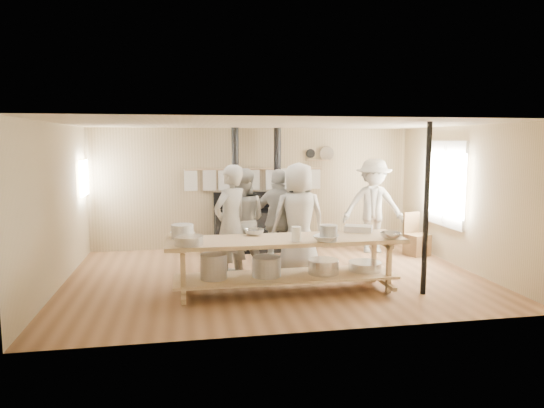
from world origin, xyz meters
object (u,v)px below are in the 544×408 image
cook_by_window (373,206)px  cook_center (298,219)px  cook_left (242,221)px  stove (257,226)px  cook_far_left (231,223)px  cook_right (279,220)px  chair (416,243)px  prep_table (285,259)px  roasting_pan (358,229)px

cook_by_window → cook_center: bearing=-132.6°
cook_left → cook_center: cook_center is taller
stove → cook_center: (0.45, -1.98, 0.46)m
cook_far_left → cook_right: 1.05m
cook_far_left → cook_left: cook_far_left is taller
cook_center → chair: bearing=-164.5°
prep_table → chair: size_ratio=4.15×
cook_by_window → chair: (0.79, -0.41, -0.73)m
cook_center → roasting_pan: bearing=136.4°
chair → roasting_pan: (-1.87, -1.63, 0.64)m
cook_left → roasting_pan: bearing=164.1°
cook_by_window → roasting_pan: (-1.08, -2.04, -0.08)m
cook_far_left → cook_right: (0.92, 0.50, -0.05)m
cook_far_left → roasting_pan: size_ratio=4.41×
cook_left → cook_right: 0.68m
stove → chair: (3.15, -1.06, -0.26)m
chair → roasting_pan: 2.56m
prep_table → roasting_pan: bearing=14.4°
roasting_pan → stove: bearing=115.6°
cook_far_left → stove: bearing=-150.1°
cook_far_left → cook_center: cook_center is taller
cook_far_left → roasting_pan: (2.04, -0.47, -0.07)m
prep_table → roasting_pan: roasting_pan is taller
cook_center → cook_by_window: bearing=-148.5°
cook_right → cook_by_window: 2.45m
cook_by_window → chair: bearing=-15.0°
cook_by_window → roasting_pan: cook_by_window is taller
stove → cook_left: stove is taller
roasting_pan → cook_by_window: bearing=62.2°
cook_right → cook_center: bearing=165.0°
stove → roasting_pan: 3.00m
cook_center → cook_by_window: cook_by_window is taller
cook_center → roasting_pan: 1.10m
cook_far_left → chair: cook_far_left is taller
stove → cook_far_left: (-0.76, -2.22, 0.45)m
stove → chair: bearing=-18.5°
cook_left → cook_by_window: bearing=-147.5°
stove → cook_left: size_ratio=1.40×
cook_left → cook_right: (0.68, 0.03, -0.01)m
cook_left → chair: 3.80m
prep_table → cook_far_left: cook_far_left is taller
prep_table → stove: bearing=90.0°
chair → roasting_pan: size_ratio=1.98×
prep_table → cook_by_window: size_ratio=1.83×
cook_left → chair: size_ratio=2.14×
cook_right → roasting_pan: size_ratio=4.17×
cook_by_window → roasting_pan: size_ratio=4.48×
prep_table → chair: (3.15, 1.96, -0.26)m
stove → prep_table: stove is taller
cook_far_left → cook_left: 0.54m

